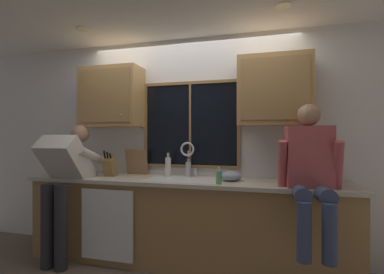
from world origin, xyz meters
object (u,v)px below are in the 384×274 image
person_standing (65,176)px  cutting_board (137,162)px  soap_dispenser (219,177)px  bottle_green_glass (188,169)px  bottle_tall_clear (168,166)px  person_sitting_on_counter (310,168)px  mixing_bowl (231,176)px  knife_block (110,167)px

person_standing → cutting_board: 0.81m
cutting_board → soap_dispenser: cutting_board is taller
bottle_green_glass → bottle_tall_clear: bottle_tall_clear is taller
person_sitting_on_counter → mixing_bowl: bearing=157.3°
mixing_bowl → bottle_tall_clear: size_ratio=0.80×
mixing_bowl → person_sitting_on_counter: bearing=-22.7°
person_standing → cutting_board: person_standing is taller
person_sitting_on_counter → soap_dispenser: (-0.82, 0.07, -0.12)m
mixing_bowl → bottle_tall_clear: bottle_tall_clear is taller
person_sitting_on_counter → bottle_tall_clear: bearing=163.8°
soap_dispenser → bottle_green_glass: (-0.43, 0.39, 0.03)m
person_sitting_on_counter → knife_block: size_ratio=3.92×
person_standing → bottle_green_glass: size_ratio=6.82×
knife_block → bottle_tall_clear: bearing=13.1°
bottle_tall_clear → soap_dispenser: bearing=-28.7°
cutting_board → mixing_bowl: 1.19m
cutting_board → bottle_tall_clear: 0.43m
person_sitting_on_counter → knife_block: 2.17m
mixing_bowl → bottle_green_glass: (-0.51, 0.16, 0.04)m
mixing_bowl → bottle_tall_clear: 0.75m
cutting_board → mixing_bowl: cutting_board is taller
knife_block → mixing_bowl: (1.41, 0.03, -0.06)m
soap_dispenser → bottle_green_glass: bottle_green_glass is taller
bottle_green_glass → bottle_tall_clear: 0.24m
person_sitting_on_counter → person_standing: bearing=-179.5°
bottle_green_glass → bottle_tall_clear: size_ratio=0.78×
person_standing → mixing_bowl: 1.81m
mixing_bowl → person_standing: bearing=-169.4°
person_standing → bottle_green_glass: bearing=21.0°
soap_dispenser → cutting_board: bearing=159.0°
mixing_bowl → bottle_tall_clear: (-0.74, 0.12, 0.07)m
person_standing → knife_block: (0.37, 0.30, 0.08)m
cutting_board → bottle_green_glass: (0.66, -0.02, -0.06)m
knife_block → bottle_tall_clear: size_ratio=1.12×
knife_block → bottle_tall_clear: knife_block is taller
soap_dispenser → bottle_tall_clear: (-0.66, 0.36, 0.05)m
soap_dispenser → person_standing: bearing=-176.8°
bottle_green_glass → knife_block: bearing=-168.1°
person_standing → knife_block: bearing=38.8°
mixing_bowl → soap_dispenser: soap_dispenser is taller
person_sitting_on_counter → cutting_board: bearing=165.7°
person_standing → mixing_bowl: person_standing is taller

